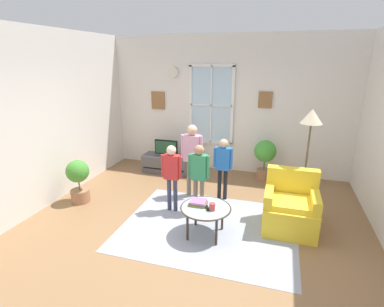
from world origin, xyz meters
TOP-DOWN VIEW (x-y plane):
  - ground_plane at (0.00, 0.00)m, footprint 5.83×6.00m
  - back_wall at (-0.01, 2.76)m, footprint 5.23×0.17m
  - side_wall_left at (-2.68, 0.00)m, footprint 0.12×5.40m
  - area_rug at (0.23, 0.18)m, footprint 2.59×2.07m
  - tv_stand at (-1.22, 2.14)m, footprint 1.05×0.43m
  - television at (-1.22, 2.14)m, footprint 0.52×0.08m
  - armchair at (1.39, 0.52)m, footprint 0.76×0.74m
  - coffee_table at (0.23, -0.03)m, footprint 0.73×0.73m
  - book_stack at (0.11, 0.02)m, footprint 0.25×0.20m
  - cup at (0.34, -0.08)m, footprint 0.09×0.09m
  - remote_near_books at (0.26, -0.06)m, footprint 0.10×0.14m
  - person_pink_shirt at (-0.33, 1.17)m, footprint 0.41×0.18m
  - person_green_shirt at (-0.05, 0.60)m, footprint 0.35×0.16m
  - person_blue_shirt at (0.23, 1.19)m, footprint 0.34×0.15m
  - person_red_shirt at (-0.48, 0.52)m, footprint 0.34×0.16m
  - potted_plant_by_window at (0.89, 2.34)m, footprint 0.45×0.45m
  - potted_plant_corner at (-2.17, 0.34)m, footprint 0.39×0.39m
  - floor_lamp at (1.58, 1.03)m, footprint 0.32×0.32m

SIDE VIEW (x-z plane):
  - ground_plane at x=0.00m, z-range -0.02..0.00m
  - area_rug at x=0.23m, z-range 0.00..0.01m
  - tv_stand at x=-1.22m, z-range 0.00..0.40m
  - armchair at x=1.39m, z-range -0.11..0.76m
  - coffee_table at x=0.23m, z-range 0.19..0.63m
  - potted_plant_corner at x=-2.17m, z-range 0.06..0.84m
  - remote_near_books at x=0.26m, z-range 0.44..0.46m
  - book_stack at x=0.11m, z-range 0.44..0.51m
  - cup at x=0.34m, z-range 0.44..0.55m
  - potted_plant_by_window at x=0.89m, z-range 0.11..0.97m
  - television at x=-1.22m, z-range 0.41..0.76m
  - person_blue_shirt at x=0.23m, z-range 0.14..1.27m
  - person_red_shirt at x=-0.48m, z-range 0.14..1.28m
  - person_green_shirt at x=-0.05m, z-range 0.15..1.31m
  - person_pink_shirt at x=-0.33m, z-range 0.17..1.51m
  - floor_lamp at x=1.58m, z-range 0.59..2.32m
  - side_wall_left at x=-2.68m, z-range 0.00..2.95m
  - back_wall at x=-0.01m, z-range 0.00..2.95m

